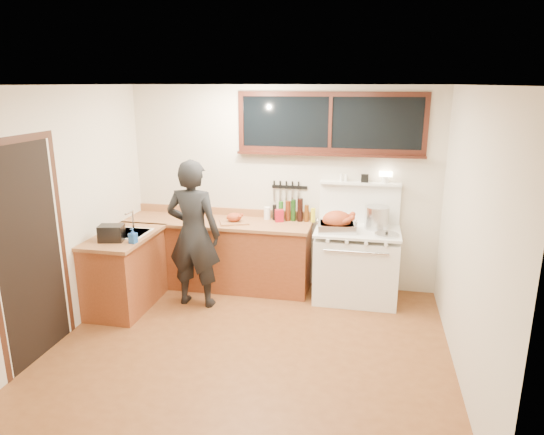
% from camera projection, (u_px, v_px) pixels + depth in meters
% --- Properties ---
extents(ground_plane, '(4.00, 3.50, 0.02)m').
position_uv_depth(ground_plane, '(251.00, 347.00, 4.99)').
color(ground_plane, brown).
extents(room_shell, '(4.10, 3.60, 2.65)m').
position_uv_depth(room_shell, '(249.00, 190.00, 4.55)').
color(room_shell, beige).
rests_on(room_shell, ground).
extents(counter_back, '(2.44, 0.64, 1.00)m').
position_uv_depth(counter_back, '(218.00, 253.00, 6.39)').
color(counter_back, brown).
rests_on(counter_back, ground).
extents(counter_left, '(0.64, 1.09, 0.90)m').
position_uv_depth(counter_left, '(125.00, 271.00, 5.79)').
color(counter_left, brown).
rests_on(counter_left, ground).
extents(sink_unit, '(0.50, 0.45, 0.37)m').
position_uv_depth(sink_unit, '(127.00, 237.00, 5.75)').
color(sink_unit, white).
rests_on(sink_unit, counter_left).
extents(vintage_stove, '(1.02, 0.74, 1.57)m').
position_uv_depth(vintage_stove, '(356.00, 263.00, 6.00)').
color(vintage_stove, white).
rests_on(vintage_stove, ground).
extents(back_window, '(2.32, 0.13, 0.77)m').
position_uv_depth(back_window, '(330.00, 130.00, 5.94)').
color(back_window, black).
rests_on(back_window, room_shell).
extents(left_doorway, '(0.02, 1.04, 2.17)m').
position_uv_depth(left_doorway, '(30.00, 251.00, 4.57)').
color(left_doorway, black).
rests_on(left_doorway, ground).
extents(knife_strip, '(0.46, 0.03, 0.28)m').
position_uv_depth(knife_strip, '(288.00, 188.00, 6.26)').
color(knife_strip, black).
rests_on(knife_strip, room_shell).
extents(man, '(0.67, 0.45, 1.79)m').
position_uv_depth(man, '(194.00, 234.00, 5.73)').
color(man, black).
rests_on(man, ground).
extents(soap_bottle, '(0.09, 0.09, 0.17)m').
position_uv_depth(soap_bottle, '(133.00, 236.00, 5.36)').
color(soap_bottle, '#2052A4').
rests_on(soap_bottle, counter_left).
extents(toaster, '(0.30, 0.24, 0.18)m').
position_uv_depth(toaster, '(111.00, 233.00, 5.43)').
color(toaster, black).
rests_on(toaster, counter_left).
extents(cutting_board, '(0.43, 0.38, 0.13)m').
position_uv_depth(cutting_board, '(234.00, 219.00, 6.14)').
color(cutting_board, '#96613B').
rests_on(cutting_board, counter_back).
extents(roast_turkey, '(0.49, 0.39, 0.25)m').
position_uv_depth(roast_turkey, '(337.00, 223.00, 5.80)').
color(roast_turkey, silver).
rests_on(roast_turkey, vintage_stove).
extents(stockpot, '(0.31, 0.31, 0.27)m').
position_uv_depth(stockpot, '(377.00, 217.00, 5.90)').
color(stockpot, silver).
rests_on(stockpot, vintage_stove).
extents(saucepan, '(0.18, 0.28, 0.11)m').
position_uv_depth(saucepan, '(370.00, 219.00, 6.12)').
color(saucepan, silver).
rests_on(saucepan, vintage_stove).
extents(pot_lid, '(0.28, 0.28, 0.04)m').
position_uv_depth(pot_lid, '(387.00, 234.00, 5.65)').
color(pot_lid, silver).
rests_on(pot_lid, vintage_stove).
extents(coffee_tin, '(0.13, 0.11, 0.16)m').
position_uv_depth(coffee_tin, '(279.00, 216.00, 6.20)').
color(coffee_tin, maroon).
rests_on(coffee_tin, counter_back).
extents(pitcher, '(0.10, 0.10, 0.16)m').
position_uv_depth(pitcher, '(267.00, 213.00, 6.31)').
color(pitcher, white).
rests_on(pitcher, counter_back).
extents(bottle_cluster, '(0.56, 0.07, 0.30)m').
position_uv_depth(bottle_cluster, '(294.00, 211.00, 6.22)').
color(bottle_cluster, black).
rests_on(bottle_cluster, counter_back).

